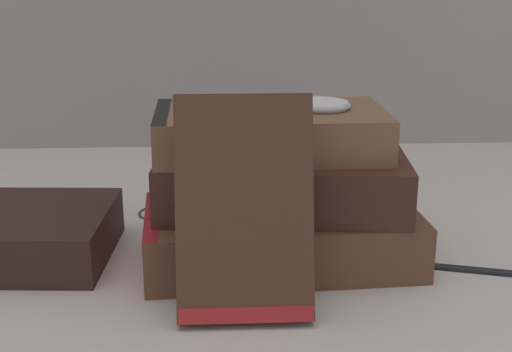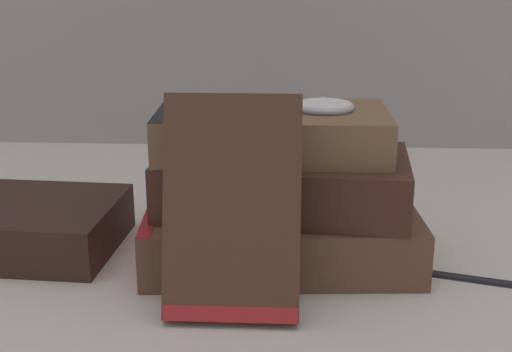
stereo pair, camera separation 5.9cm
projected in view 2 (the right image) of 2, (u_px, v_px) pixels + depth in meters
The scene contains 8 objects.
ground_plane at pixel (222, 268), 0.63m from camera, with size 3.00×3.00×0.00m, color beige.
book_flat_bottom at pixel (275, 237), 0.63m from camera, with size 0.25×0.14×0.05m.
book_flat_middle at pixel (278, 181), 0.63m from camera, with size 0.22×0.14×0.05m.
book_flat_top at pixel (266, 132), 0.62m from camera, with size 0.20×0.11×0.04m.
book_leaning_front at pixel (232, 214), 0.53m from camera, with size 0.10×0.07×0.17m.
pocket_watch at pixel (324, 106), 0.62m from camera, with size 0.05×0.06×0.01m.
reading_glasses at pixel (200, 210), 0.76m from camera, with size 0.11×0.06×0.00m.
fountain_pen at pixel (477, 277), 0.60m from camera, with size 0.12×0.04×0.01m.
Camera 2 is at (0.06, -0.57, 0.27)m, focal length 50.00 mm.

